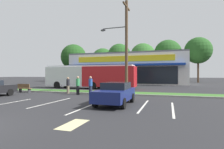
% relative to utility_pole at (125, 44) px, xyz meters
% --- Properties ---
extents(grass_median, '(56.00, 2.20, 0.12)m').
position_rel_utility_pole_xyz_m(grass_median, '(-3.12, 0.03, -5.07)').
color(grass_median, '#386B28').
rests_on(grass_median, ground_plane).
extents(curb_lip, '(56.00, 0.24, 0.12)m').
position_rel_utility_pole_xyz_m(curb_lip, '(-3.12, -1.19, -5.07)').
color(curb_lip, gray).
rests_on(curb_lip, ground_plane).
extents(parking_stripe_0, '(0.12, 4.80, 0.01)m').
position_rel_utility_pole_xyz_m(parking_stripe_0, '(-6.29, -8.65, -5.13)').
color(parking_stripe_0, silver).
rests_on(parking_stripe_0, ground_plane).
extents(parking_stripe_1, '(0.12, 4.80, 0.01)m').
position_rel_utility_pole_xyz_m(parking_stripe_1, '(-3.56, -7.21, -5.13)').
color(parking_stripe_1, silver).
rests_on(parking_stripe_1, ground_plane).
extents(parking_stripe_2, '(0.12, 4.80, 0.01)m').
position_rel_utility_pole_xyz_m(parking_stripe_2, '(-0.48, -8.04, -5.13)').
color(parking_stripe_2, silver).
rests_on(parking_stripe_2, ground_plane).
extents(parking_stripe_3, '(0.12, 4.80, 0.01)m').
position_rel_utility_pole_xyz_m(parking_stripe_3, '(2.79, -6.59, -5.13)').
color(parking_stripe_3, silver).
rests_on(parking_stripe_3, ground_plane).
extents(parking_stripe_4, '(0.12, 4.80, 0.01)m').
position_rel_utility_pole_xyz_m(parking_stripe_4, '(4.52, -7.15, -5.13)').
color(parking_stripe_4, silver).
rests_on(parking_stripe_4, ground_plane).
extents(lot_arrow, '(0.70, 1.60, 0.01)m').
position_rel_utility_pole_xyz_m(lot_arrow, '(0.70, -11.71, -5.13)').
color(lot_arrow, beige).
rests_on(lot_arrow, ground_plane).
extents(storefront_building, '(24.09, 13.68, 6.47)m').
position_rel_utility_pole_xyz_m(storefront_building, '(-4.26, 22.20, -1.89)').
color(storefront_building, silver).
rests_on(storefront_building, ground_plane).
extents(tree_far_left, '(7.29, 7.29, 10.75)m').
position_rel_utility_pole_xyz_m(tree_far_left, '(-22.11, 28.25, 1.96)').
color(tree_far_left, '#473323').
rests_on(tree_far_left, ground_plane).
extents(tree_left, '(6.56, 6.56, 9.75)m').
position_rel_utility_pole_xyz_m(tree_left, '(-14.43, 31.88, 1.33)').
color(tree_left, '#473323').
rests_on(tree_left, ground_plane).
extents(tree_mid_left, '(6.38, 6.38, 10.54)m').
position_rel_utility_pole_xyz_m(tree_mid_left, '(-8.86, 30.12, 2.20)').
color(tree_mid_left, '#473323').
rests_on(tree_mid_left, ground_plane).
extents(tree_mid, '(6.42, 6.42, 10.01)m').
position_rel_utility_pole_xyz_m(tree_mid, '(-2.10, 28.39, 1.66)').
color(tree_mid, '#473323').
rests_on(tree_mid, ground_plane).
extents(tree_mid_right, '(7.24, 7.24, 11.21)m').
position_rel_utility_pole_xyz_m(tree_mid_right, '(4.02, 31.97, 2.45)').
color(tree_mid_right, '#473323').
rests_on(tree_mid_right, ground_plane).
extents(tree_right, '(6.42, 6.42, 11.05)m').
position_rel_utility_pole_xyz_m(tree_right, '(11.10, 29.95, 2.69)').
color(tree_right, '#473323').
rests_on(tree_right, ground_plane).
extents(utility_pole, '(3.03, 2.40, 9.57)m').
position_rel_utility_pole_xyz_m(utility_pole, '(0.00, 0.00, 0.00)').
color(utility_pole, '#4C3826').
rests_on(utility_pole, ground_plane).
extents(city_bus, '(13.00, 2.82, 3.25)m').
position_rel_utility_pole_xyz_m(city_bus, '(-6.32, 5.14, -3.36)').
color(city_bus, '#AD191E').
rests_on(city_bus, ground_plane).
extents(bus_stop_bench, '(1.60, 0.45, 0.95)m').
position_rel_utility_pole_xyz_m(bus_stop_bench, '(-10.80, -2.22, -4.63)').
color(bus_stop_bench, brown).
rests_on(bus_stop_bench, ground_plane).
extents(car_0, '(4.19, 1.91, 1.61)m').
position_rel_utility_pole_xyz_m(car_0, '(-14.52, 11.59, -4.31)').
color(car_0, '#9E998C').
rests_on(car_0, ground_plane).
extents(car_1, '(4.23, 1.91, 1.45)m').
position_rel_utility_pole_xyz_m(car_1, '(-4.16, 10.96, -4.38)').
color(car_1, '#0C3F1E').
rests_on(car_1, ground_plane).
extents(car_2, '(1.94, 4.20, 1.45)m').
position_rel_utility_pole_xyz_m(car_2, '(0.96, -6.72, -4.37)').
color(car_2, navy).
rests_on(car_2, ground_plane).
extents(pedestrian_near_bench, '(0.36, 0.36, 1.81)m').
position_rel_utility_pole_xyz_m(pedestrian_near_bench, '(-2.85, -2.27, -4.22)').
color(pedestrian_near_bench, '#1E2338').
rests_on(pedestrian_near_bench, ground_plane).
extents(pedestrian_by_pole, '(0.34, 0.34, 1.70)m').
position_rel_utility_pole_xyz_m(pedestrian_by_pole, '(-5.72, -1.60, -4.27)').
color(pedestrian_by_pole, '#726651').
rests_on(pedestrian_by_pole, ground_plane).
extents(pedestrian_mid, '(0.36, 0.36, 1.80)m').
position_rel_utility_pole_xyz_m(pedestrian_mid, '(-4.20, -2.30, -4.23)').
color(pedestrian_mid, black).
rests_on(pedestrian_mid, ground_plane).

